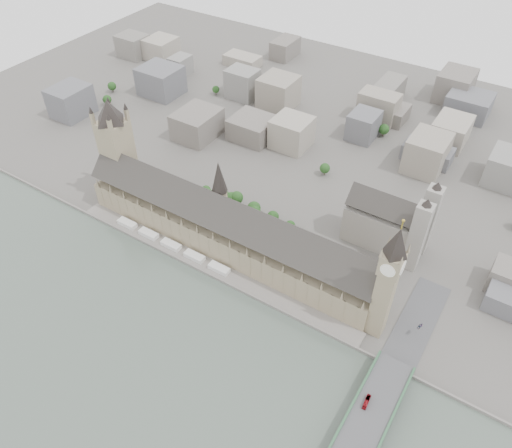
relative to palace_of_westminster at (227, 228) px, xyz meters
The scene contains 14 objects.
ground 30.06m from the palace_of_westminster, 90.00° to the right, with size 900.00×900.00×0.00m, color #595651.
river_thames 186.09m from the palace_of_westminster, 90.00° to the right, with size 600.00×600.00×0.00m, color #475448.
embankment_wall 40.67m from the palace_of_westminster, 90.00° to the right, with size 600.00×1.50×3.00m, color slate.
river_terrace 34.80m from the palace_of_westminster, 90.00° to the right, with size 270.00×15.00×2.00m, color slate.
terrace_tents 51.60m from the palace_of_westminster, 146.28° to the right, with size 118.00×7.00×4.00m.
palace_of_westminster is the anchor object (origin of this frame).
elizabeth_tower 142.94m from the palace_of_westminster, ahead, with size 17.00×17.00×107.50m.
victoria_tower 126.41m from the palace_of_westminster, behind, with size 30.00×30.00×100.00m.
central_tower 37.14m from the palace_of_westminster, 147.79° to the left, with size 13.00×13.00×48.00m.
westminster_abbey 134.09m from the palace_of_westminster, 34.17° to the left, with size 68.00×36.00×64.00m.
city_skyline_inland 225.33m from the palace_of_westminster, 90.00° to the left, with size 720.00×360.00×38.00m, color gray, non-canonical shape.
park_trees 44.22m from the palace_of_westminster, 103.94° to the left, with size 110.00×30.00×15.00m, color #1E4418, non-canonical shape.
red_bus_north 173.63m from the palace_of_westminster, 25.18° to the right, with size 2.44×10.42×2.90m, color maroon.
car_approach 166.16m from the palace_of_westminster, ahead, with size 2.08×5.12×1.49m, color gray.
Camera 1 is at (181.74, -220.30, 301.17)m, focal length 35.00 mm.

